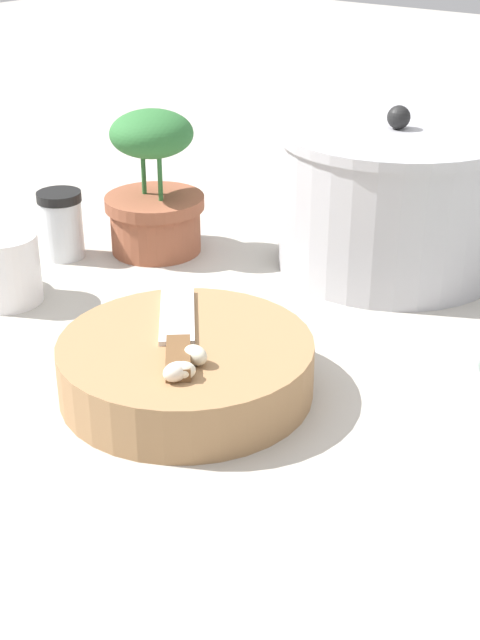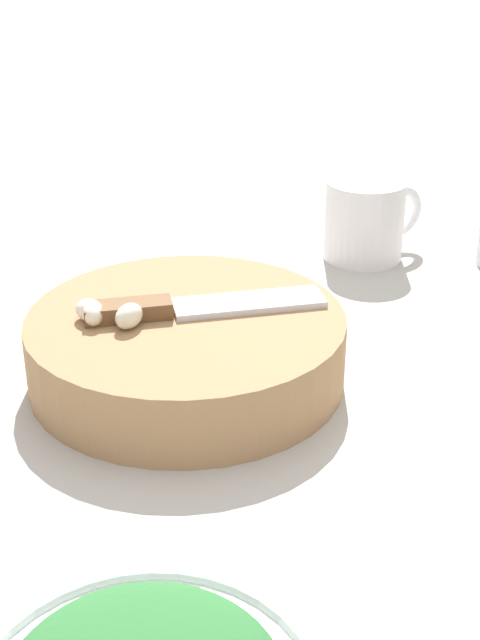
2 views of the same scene
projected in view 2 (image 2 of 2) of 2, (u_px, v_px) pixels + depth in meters
The scene contains 5 objects.
ground_plane at pixel (307, 384), 0.69m from camera, with size 5.00×5.00×0.00m, color #B2ADA3.
cutting_board at pixel (187, 348), 0.69m from camera, with size 0.24×0.24×0.05m.
chef_knife at pixel (190, 307), 0.68m from camera, with size 0.15×0.15×0.01m.
garlic_cloves at pixel (105, 313), 0.66m from camera, with size 0.04×0.05×0.02m.
coffee_mug at pixel (366, 219), 0.91m from camera, with size 0.10×0.08×0.08m.
Camera 2 is at (0.54, 0.26, 0.35)m, focal length 50.00 mm.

